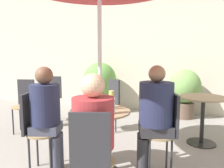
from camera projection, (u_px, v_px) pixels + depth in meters
The scene contains 17 objects.
storefront_wall at pixel (147, 49), 5.26m from camera, with size 10.00×0.06×3.00m.
cafe_table_near at pixel (100, 129), 2.45m from camera, with size 0.67×0.67×0.73m.
cafe_table_far at pixel (203, 110), 3.29m from camera, with size 0.70×0.70×0.73m.
bistro_chair_0 at pixel (35, 125), 2.48m from camera, with size 0.40×0.38×0.92m.
bistro_chair_1 at pixel (92, 156), 1.71m from camera, with size 0.38×0.40×0.92m.
bistro_chair_2 at pixel (167, 127), 2.42m from camera, with size 0.40×0.38×0.92m.
bistro_chair_3 at pixel (53, 94), 4.48m from camera, with size 0.36×0.38×0.92m.
bistro_chair_4 at pixel (111, 100), 3.87m from camera, with size 0.41×0.42×0.92m.
bistro_chair_5 at pixel (25, 100), 3.86m from camera, with size 0.37×0.39×0.92m.
seated_person_0 at pixel (47, 110), 2.45m from camera, with size 0.38×0.36×1.22m.
seated_person_1 at pixel (94, 130), 1.83m from camera, with size 0.38×0.40×1.19m.
seated_person_2 at pixel (155, 111), 2.40m from camera, with size 0.43×0.41×1.23m.
beer_glass_0 at pixel (83, 103), 2.39m from camera, with size 0.07×0.07×0.18m.
beer_glass_1 at pixel (112, 106), 2.28m from camera, with size 0.07×0.07×0.17m.
beer_glass_2 at pixel (111, 99), 2.55m from camera, with size 0.06×0.06×0.20m.
potted_plant_0 at pixel (100, 82), 5.20m from camera, with size 0.78×0.78×1.19m.
potted_plant_1 at pixel (185, 90), 4.70m from camera, with size 0.68×0.68×1.05m.
Camera 1 is at (0.96, -2.03, 1.32)m, focal length 35.00 mm.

